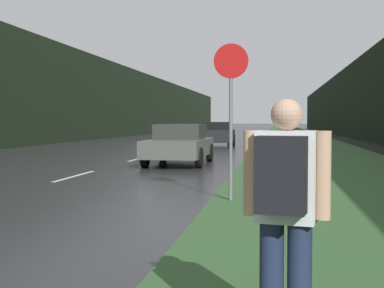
{
  "coord_description": "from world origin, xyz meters",
  "views": [
    {
      "loc": [
        5.58,
        -1.79,
        1.55
      ],
      "look_at": [
        3.11,
        13.86,
        0.86
      ],
      "focal_mm": 50.0,
      "sensor_mm": 36.0,
      "label": 1
    }
  ],
  "objects_px": {
    "stop_sign": "(231,106)",
    "car_passing_far": "(218,134)",
    "car_passing_near": "(180,144)",
    "hitchhiker_with_backpack": "(285,207)"
  },
  "relations": [
    {
      "from": "hitchhiker_with_backpack",
      "to": "car_passing_near",
      "type": "relative_size",
      "value": 0.37
    },
    {
      "from": "hitchhiker_with_backpack",
      "to": "car_passing_near",
      "type": "bearing_deg",
      "value": 113.16
    },
    {
      "from": "stop_sign",
      "to": "car_passing_near",
      "type": "relative_size",
      "value": 0.66
    },
    {
      "from": "car_passing_near",
      "to": "stop_sign",
      "type": "bearing_deg",
      "value": 106.63
    },
    {
      "from": "car_passing_far",
      "to": "car_passing_near",
      "type": "bearing_deg",
      "value": 90.0
    },
    {
      "from": "stop_sign",
      "to": "car_passing_far",
      "type": "xyz_separation_m",
      "value": [
        -2.55,
        21.17,
        -1.08
      ]
    },
    {
      "from": "hitchhiker_with_backpack",
      "to": "car_passing_near",
      "type": "height_order",
      "value": "hitchhiker_with_backpack"
    },
    {
      "from": "car_passing_near",
      "to": "car_passing_far",
      "type": "xyz_separation_m",
      "value": [
        0.0,
        12.62,
        0.04
      ]
    },
    {
      "from": "car_passing_near",
      "to": "car_passing_far",
      "type": "bearing_deg",
      "value": -90.0
    },
    {
      "from": "stop_sign",
      "to": "car_passing_far",
      "type": "relative_size",
      "value": 0.74
    }
  ]
}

